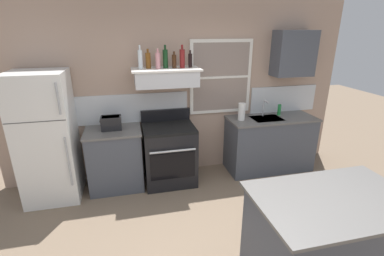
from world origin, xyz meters
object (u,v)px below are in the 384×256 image
object	(u,v)px
stove_range	(169,154)
bottle_dark_green_wine	(165,58)
kitchen_island	(327,241)
bottle_clear_tall	(140,59)
bottle_balsamic_dark	(190,60)
dish_soap_bottle	(279,110)
bottle_rose_pink	(158,60)
bottle_amber_wine	(148,60)
bottle_brown_stout	(174,61)
refrigerator	(47,138)
toaster	(111,123)
paper_towel_roll	(242,112)
bottle_red_label_wine	(182,58)

from	to	relation	value
stove_range	bottle_dark_green_wine	distance (m)	1.42
bottle_dark_green_wine	kitchen_island	size ratio (longest dim) A/B	0.23
bottle_clear_tall	bottle_balsamic_dark	xyz separation A→B (m)	(0.70, -0.02, -0.03)
stove_range	dish_soap_bottle	world-z (taller)	same
bottle_clear_tall	bottle_rose_pink	world-z (taller)	bottle_clear_tall
bottle_dark_green_wine	dish_soap_bottle	size ratio (longest dim) A/B	1.75
bottle_rose_pink	bottle_balsamic_dark	world-z (taller)	bottle_rose_pink
bottle_amber_wine	bottle_brown_stout	distance (m)	0.36
bottle_dark_green_wine	refrigerator	bearing A→B (deg)	-175.23
refrigerator	bottle_balsamic_dark	size ratio (longest dim) A/B	7.39
toaster	paper_towel_roll	size ratio (longest dim) A/B	1.10
refrigerator	bottle_dark_green_wine	bearing A→B (deg)	4.77
bottle_dark_green_wine	bottle_red_label_wine	size ratio (longest dim) A/B	1.00
bottle_dark_green_wine	paper_towel_roll	xyz separation A→B (m)	(1.16, -0.08, -0.83)
stove_range	bottle_balsamic_dark	bearing A→B (deg)	15.88
toaster	stove_range	size ratio (longest dim) A/B	0.27
bottle_red_label_wine	toaster	bearing A→B (deg)	-178.91
bottle_brown_stout	bottle_red_label_wine	world-z (taller)	bottle_red_label_wine
stove_range	kitchen_island	size ratio (longest dim) A/B	0.78
bottle_clear_tall	paper_towel_roll	distance (m)	1.73
bottle_rose_pink	dish_soap_bottle	distance (m)	2.17
paper_towel_roll	bottle_brown_stout	bearing A→B (deg)	177.83
toaster	paper_towel_roll	bearing A→B (deg)	-0.88
bottle_rose_pink	refrigerator	bearing A→B (deg)	-176.68
bottle_clear_tall	bottle_brown_stout	size ratio (longest dim) A/B	1.38
bottle_balsamic_dark	bottle_amber_wine	bearing A→B (deg)	177.08
bottle_clear_tall	dish_soap_bottle	size ratio (longest dim) A/B	1.76
bottle_balsamic_dark	paper_towel_roll	xyz separation A→B (m)	(0.81, -0.06, -0.80)
dish_soap_bottle	refrigerator	bearing A→B (deg)	-177.40
toaster	bottle_balsamic_dark	size ratio (longest dim) A/B	1.24
stove_range	paper_towel_roll	size ratio (longest dim) A/B	4.04
stove_range	bottle_red_label_wine	bearing A→B (deg)	20.28
toaster	bottle_rose_pink	size ratio (longest dim) A/B	1.10
stove_range	bottle_amber_wine	bearing A→B (deg)	150.98
toaster	bottle_rose_pink	xyz separation A→B (m)	(0.70, -0.00, 0.85)
bottle_brown_stout	dish_soap_bottle	distance (m)	1.95
toaster	bottle_rose_pink	world-z (taller)	bottle_rose_pink
bottle_rose_pink	kitchen_island	size ratio (longest dim) A/B	0.19
bottle_clear_tall	bottle_red_label_wine	xyz separation A→B (m)	(0.58, -0.03, -0.00)
toaster	bottle_red_label_wine	world-z (taller)	bottle_red_label_wine
refrigerator	bottle_clear_tall	distance (m)	1.65
refrigerator	bottle_amber_wine	xyz separation A→B (m)	(1.41, 0.15, 0.97)
toaster	stove_range	distance (m)	0.98
refrigerator	dish_soap_bottle	world-z (taller)	refrigerator
bottle_dark_green_wine	stove_range	bearing A→B (deg)	-91.19
stove_range	dish_soap_bottle	bearing A→B (deg)	4.18
bottle_rose_pink	dish_soap_bottle	world-z (taller)	bottle_rose_pink
stove_range	bottle_rose_pink	distance (m)	1.40
refrigerator	bottle_amber_wine	distance (m)	1.72
bottle_brown_stout	dish_soap_bottle	size ratio (longest dim) A/B	1.28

